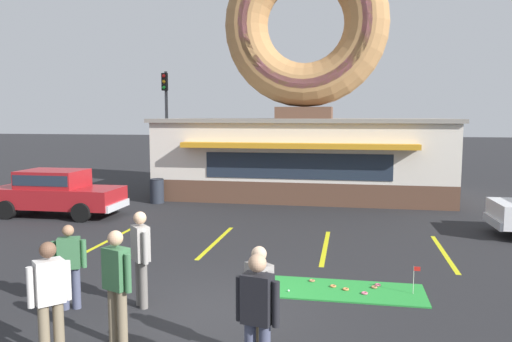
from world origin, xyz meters
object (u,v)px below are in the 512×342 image
trash_bin (157,191)px  traffic_light_pole (166,112)px  pedestrian_hooded_kid (50,295)px  pedestrian_clipboard_woman (257,314)px  putting_flag_pin (416,273)px  pedestrian_beanie_man (259,297)px  pedestrian_crossing_woman (141,254)px  car_red (56,191)px  golf_ball (289,291)px  pedestrian_leather_jacket_man (69,263)px  pedestrian_blue_sweater_man (117,281)px

trash_bin → traffic_light_pole: 7.53m
pedestrian_hooded_kid → pedestrian_clipboard_woman: (2.99, -0.15, 0.02)m
putting_flag_pin → pedestrian_hooded_kid: pedestrian_hooded_kid is taller
pedestrian_beanie_man → pedestrian_clipboard_woman: bearing=-81.2°
pedestrian_clipboard_woman → pedestrian_crossing_woman: (-2.58, 2.30, 0.00)m
car_red → traffic_light_pole: 9.97m
pedestrian_hooded_kid → pedestrian_crossing_woman: 2.19m
golf_ball → car_red: bearing=145.3°
golf_ball → trash_bin: size_ratio=0.04×
pedestrian_hooded_kid → pedestrian_crossing_woman: (0.41, 2.15, 0.02)m
pedestrian_clipboard_woman → traffic_light_pole: traffic_light_pole is taller
pedestrian_beanie_man → pedestrian_crossing_woman: 2.90m
golf_ball → putting_flag_pin: 2.48m
golf_ball → pedestrian_beanie_man: 2.85m
pedestrian_hooded_kid → pedestrian_leather_jacket_man: bearing=113.8°
pedestrian_blue_sweater_man → pedestrian_beanie_man: size_ratio=1.07×
pedestrian_leather_jacket_man → trash_bin: (-2.68, 10.74, -0.35)m
putting_flag_pin → pedestrian_clipboard_woman: 4.55m
pedestrian_blue_sweater_man → traffic_light_pole: (-6.19, 18.38, 2.72)m
pedestrian_hooded_kid → pedestrian_leather_jacket_man: 1.98m
pedestrian_blue_sweater_man → pedestrian_beanie_man: 2.20m
car_red → traffic_light_pole: size_ratio=0.79×
pedestrian_blue_sweater_man → pedestrian_leather_jacket_man: size_ratio=1.14×
pedestrian_crossing_woman → pedestrian_beanie_man: bearing=-32.0°
pedestrian_blue_sweater_man → pedestrian_clipboard_woman: 2.45m
putting_flag_pin → pedestrian_crossing_woman: (-4.98, -1.53, 0.55)m
pedestrian_blue_sweater_man → pedestrian_leather_jacket_man: pedestrian_blue_sweater_man is taller
putting_flag_pin → pedestrian_hooded_kid: (-5.40, -3.68, 0.53)m
trash_bin → traffic_light_pole: size_ratio=0.17×
pedestrian_hooded_kid → pedestrian_beanie_man: (2.87, 0.62, -0.05)m
car_red → pedestrian_crossing_woman: pedestrian_crossing_woman is taller
putting_flag_pin → pedestrian_leather_jacket_man: size_ratio=0.36×
golf_ball → pedestrian_leather_jacket_man: 4.14m
car_red → pedestrian_blue_sweater_man: 11.05m
pedestrian_blue_sweater_man → pedestrian_hooded_kid: pedestrian_blue_sweater_man is taller
pedestrian_clipboard_woman → traffic_light_pole: 21.18m
pedestrian_hooded_kid → pedestrian_crossing_woman: size_ratio=0.98×
pedestrian_hooded_kid → trash_bin: 13.03m
traffic_light_pole → pedestrian_leather_jacket_man: bearing=-74.7°
car_red → pedestrian_beanie_man: 12.53m
pedestrian_blue_sweater_man → traffic_light_pole: bearing=108.6°
car_red → traffic_light_pole: (0.45, 9.55, 2.84)m
golf_ball → traffic_light_pole: traffic_light_pole is taller
pedestrian_hooded_kid → traffic_light_pole: bearing=106.1°
trash_bin → traffic_light_pole: (-2.03, 6.50, 3.21)m
golf_ball → pedestrian_crossing_woman: size_ratio=0.02×
pedestrian_crossing_woman → pedestrian_hooded_kid: bearing=-100.9°
pedestrian_leather_jacket_man → pedestrian_crossing_woman: pedestrian_crossing_woman is taller
pedestrian_blue_sweater_man → trash_bin: 12.60m
putting_flag_pin → traffic_light_pole: (-10.91, 15.37, 3.27)m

